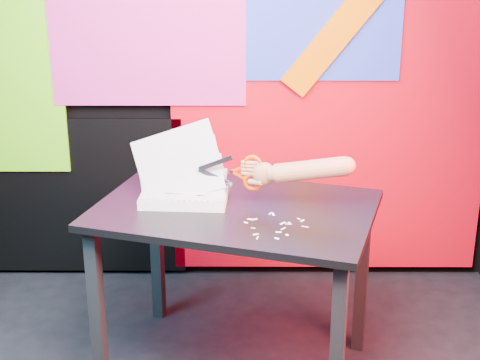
{
  "coord_description": "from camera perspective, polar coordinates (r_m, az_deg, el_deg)",
  "views": [
    {
      "loc": [
        0.21,
        -2.1,
        1.86
      ],
      "look_at": [
        0.2,
        0.59,
        0.87
      ],
      "focal_mm": 55.0,
      "sensor_mm": 36.0,
      "label": 1
    }
  ],
  "objects": [
    {
      "name": "printout_stack",
      "position": [
        2.99,
        -4.33,
        -0.98
      ],
      "size": [
        0.41,
        0.27,
        0.33
      ],
      "rotation": [
        0.0,
        0.0,
        -0.06
      ],
      "color": "silver",
      "rests_on": "work_table"
    },
    {
      "name": "backdrop",
      "position": [
        3.68,
        -2.13,
        5.97
      ],
      "size": [
        2.88,
        0.05,
        2.08
      ],
      "color": "red",
      "rests_on": "ground"
    },
    {
      "name": "scissors",
      "position": [
        2.91,
        0.62,
        0.58
      ],
      "size": [
        0.26,
        0.06,
        0.15
      ],
      "rotation": [
        0.0,
        0.0,
        -0.21
      ],
      "color": "#9A9AAF",
      "rests_on": "printout_stack"
    },
    {
      "name": "work_table",
      "position": [
        2.97,
        -0.39,
        -3.9
      ],
      "size": [
        1.25,
        1.01,
        0.75
      ],
      "rotation": [
        0.0,
        0.0,
        -0.29
      ],
      "color": "#282626",
      "rests_on": "ground"
    },
    {
      "name": "hand_forearm",
      "position": [
        2.87,
        4.89,
        0.75
      ],
      "size": [
        0.43,
        0.13,
        0.14
      ],
      "rotation": [
        0.0,
        0.0,
        -0.21
      ],
      "color": "#A55F3C",
      "rests_on": "work_table"
    },
    {
      "name": "paper_clippings",
      "position": [
        2.76,
        2.71,
        -3.5
      ],
      "size": [
        0.25,
        0.25,
        0.0
      ],
      "color": "silver",
      "rests_on": "work_table"
    },
    {
      "name": "room",
      "position": [
        2.17,
        -5.41,
        6.55
      ],
      "size": [
        3.01,
        3.01,
        2.71
      ],
      "color": "black",
      "rests_on": "ground"
    }
  ]
}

